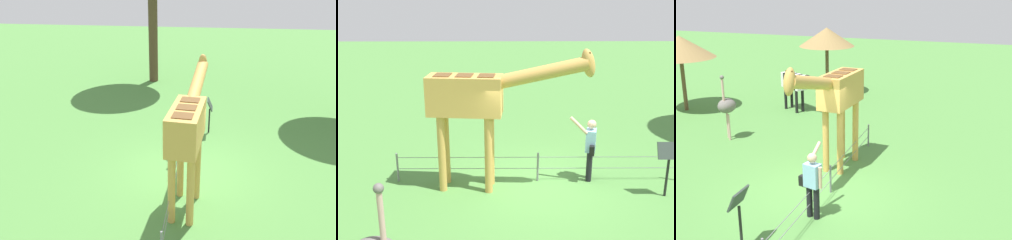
# 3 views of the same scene
# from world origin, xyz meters

# --- Properties ---
(ground_plane) EXTENTS (60.00, 60.00, 0.00)m
(ground_plane) POSITION_xyz_m (0.00, 0.00, 0.00)
(ground_plane) COLOR #4C843D
(giraffe) EXTENTS (3.83, 0.85, 3.42)m
(giraffe) POSITION_xyz_m (-1.42, -0.11, 2.20)
(giraffe) COLOR gold
(giraffe) RESTS_ON ground_plane
(visitor) EXTENTS (0.73, 0.59, 1.68)m
(visitor) POSITION_xyz_m (1.29, 0.30, 0.90)
(visitor) COLOR black
(visitor) RESTS_ON ground_plane
(info_sign) EXTENTS (0.56, 0.21, 1.32)m
(info_sign) POSITION_xyz_m (2.91, -0.59, 0.95)
(info_sign) COLOR black
(info_sign) RESTS_ON ground_plane
(wire_fence) EXTENTS (7.05, 0.05, 0.75)m
(wire_fence) POSITION_xyz_m (0.00, 0.24, 0.40)
(wire_fence) COLOR slate
(wire_fence) RESTS_ON ground_plane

